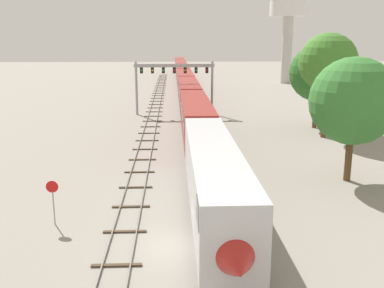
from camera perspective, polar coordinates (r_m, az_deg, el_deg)
ground_plane at (r=25.00m, az=-1.09°, el=-13.32°), size 400.00×400.00×0.00m
track_main at (r=83.08m, az=-0.79°, el=5.87°), size 2.60×200.00×0.16m
track_near at (r=63.35m, az=-5.21°, el=3.37°), size 2.60×160.00×0.16m
passenger_train at (r=89.77m, az=-0.94°, el=8.09°), size 3.04×146.57×4.80m
signal_gantry at (r=66.32m, az=-2.34°, el=8.99°), size 12.10×0.49×8.01m
water_tower at (r=116.84m, az=12.58°, el=16.30°), size 9.77×9.77×22.02m
stop_sign at (r=28.32m, az=-17.81°, el=-6.56°), size 0.76×0.08×2.88m
trackside_tree_left at (r=52.43m, az=17.45°, el=10.18°), size 6.61×6.61×12.06m
trackside_tree_mid at (r=58.10m, az=16.18°, el=8.93°), size 7.17×7.17×10.68m
trackside_tree_right at (r=36.61m, az=20.45°, el=5.28°), size 6.94×6.94×10.03m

